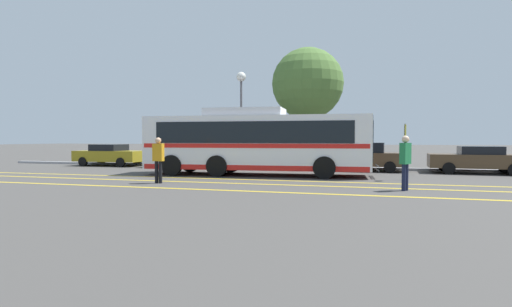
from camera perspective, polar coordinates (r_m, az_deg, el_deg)
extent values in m
plane|color=#423F3D|center=(19.81, 0.47, -3.02)|extent=(220.00, 220.00, 0.00)
cube|color=gold|center=(17.40, -1.95, -3.72)|extent=(30.77, 0.20, 0.01)
cube|color=gold|center=(15.95, -3.62, -4.25)|extent=(30.77, 0.20, 0.01)
cube|color=gold|center=(13.96, -6.52, -5.17)|extent=(30.77, 0.20, 0.01)
cube|color=#99999E|center=(24.17, 3.08, -1.92)|extent=(38.77, 0.36, 0.15)
cube|color=white|center=(19.42, 0.00, 1.58)|extent=(10.90, 3.17, 2.54)
cube|color=black|center=(19.42, 0.00, 3.00)|extent=(9.40, 3.11, 1.00)
cube|color=red|center=(19.42, 0.00, 1.17)|extent=(10.69, 3.19, 0.20)
cube|color=red|center=(19.46, 0.00, -1.81)|extent=(10.69, 3.18, 0.24)
cube|color=black|center=(19.05, 16.12, 1.65)|extent=(0.18, 2.19, 1.85)
cube|color=black|center=(19.07, 16.15, 4.85)|extent=(0.15, 1.74, 0.24)
cube|color=silver|center=(19.58, -1.55, 5.86)|extent=(3.89, 2.23, 0.38)
cube|color=black|center=(19.11, 16.92, -1.64)|extent=(0.16, 1.87, 0.04)
cube|color=black|center=(19.12, 16.92, -2.24)|extent=(0.16, 1.87, 0.04)
cylinder|color=black|center=(20.25, 10.00, -1.52)|extent=(1.02, 0.34, 1.00)
cylinder|color=black|center=(17.86, 9.73, -2.00)|extent=(1.02, 0.34, 1.00)
cylinder|color=black|center=(21.01, -3.64, -1.36)|extent=(1.02, 0.34, 1.00)
cylinder|color=black|center=(18.72, -5.61, -1.79)|extent=(1.02, 0.34, 1.00)
cylinder|color=black|center=(21.72, -9.39, -1.27)|extent=(1.02, 0.34, 1.00)
cylinder|color=black|center=(19.52, -11.95, -1.67)|extent=(1.02, 0.34, 1.00)
cube|color=olive|center=(27.90, -20.05, -0.33)|extent=(4.54, 1.96, 0.69)
cube|color=black|center=(27.95, -20.26, 0.81)|extent=(1.91, 1.71, 0.42)
cylinder|color=black|center=(27.89, -16.60, -1.01)|extent=(0.60, 0.20, 0.60)
cylinder|color=black|center=(26.36, -18.75, -1.20)|extent=(0.60, 0.20, 0.60)
cylinder|color=black|center=(29.49, -21.21, -0.90)|extent=(0.60, 0.20, 0.60)
cylinder|color=black|center=(28.05, -23.47, -1.08)|extent=(0.60, 0.20, 0.60)
cube|color=silver|center=(24.98, -10.37, -0.50)|extent=(4.47, 1.83, 0.70)
cube|color=black|center=(24.91, -10.15, 0.87)|extent=(1.89, 1.58, 0.49)
cylinder|color=black|center=(24.88, -14.06, -1.35)|extent=(0.60, 0.21, 0.60)
cylinder|color=black|center=(26.35, -12.31, -1.14)|extent=(0.60, 0.21, 0.60)
cylinder|color=black|center=(23.68, -8.20, -1.48)|extent=(0.60, 0.21, 0.60)
cylinder|color=black|center=(25.22, -6.72, -1.25)|extent=(0.60, 0.21, 0.60)
cube|color=silver|center=(23.24, 2.19, -0.79)|extent=(4.49, 1.81, 0.59)
cube|color=black|center=(23.19, 2.46, 0.67)|extent=(1.89, 1.59, 0.59)
cylinder|color=black|center=(22.81, -1.72, -1.59)|extent=(0.60, 0.20, 0.60)
cylinder|color=black|center=(24.44, -0.52, -1.34)|extent=(0.60, 0.20, 0.60)
cylinder|color=black|center=(22.14, 5.17, -1.71)|extent=(0.60, 0.20, 0.60)
cylinder|color=black|center=(23.81, 5.92, -1.45)|extent=(0.60, 0.20, 0.60)
cube|color=#4C3823|center=(22.68, 15.40, -0.78)|extent=(4.26, 1.98, 0.72)
cube|color=black|center=(22.65, 15.68, 0.82)|extent=(1.85, 1.59, 0.54)
cylinder|color=black|center=(22.06, 11.90, -1.76)|extent=(0.61, 0.25, 0.60)
cylinder|color=black|center=(23.62, 12.44, -1.51)|extent=(0.61, 0.25, 0.60)
cylinder|color=black|center=(21.85, 18.58, -1.86)|extent=(0.61, 0.25, 0.60)
cylinder|color=black|center=(23.42, 18.68, -1.60)|extent=(0.61, 0.25, 0.60)
cube|color=#4C3823|center=(23.16, 29.08, -0.95)|extent=(4.69, 2.06, 0.69)
cube|color=black|center=(23.16, 29.38, 0.40)|extent=(2.01, 1.70, 0.41)
cylinder|color=black|center=(22.10, 25.83, -1.92)|extent=(0.61, 0.23, 0.60)
cylinder|color=black|center=(23.81, 25.30, -1.64)|extent=(0.61, 0.23, 0.60)
cylinder|color=black|center=(24.32, 31.99, -1.68)|extent=(0.61, 0.23, 0.60)
cylinder|color=#191E38|center=(14.44, 20.36, -3.24)|extent=(0.14, 0.14, 0.91)
cylinder|color=#191E38|center=(14.59, 20.67, -3.19)|extent=(0.14, 0.14, 0.91)
cube|color=#1E723F|center=(14.46, 20.56, 0.01)|extent=(0.41, 0.47, 0.72)
sphere|color=beige|center=(14.46, 20.58, 1.92)|extent=(0.25, 0.25, 0.25)
cylinder|color=black|center=(16.41, -14.02, -2.59)|extent=(0.14, 0.14, 0.88)
cylinder|color=black|center=(16.32, -13.50, -2.61)|extent=(0.14, 0.14, 0.88)
cube|color=orange|center=(16.32, -13.79, 0.17)|extent=(0.42, 0.22, 0.70)
sphere|color=tan|center=(16.31, -13.80, 1.82)|extent=(0.24, 0.24, 0.24)
cylinder|color=#59595E|center=(18.10, 20.50, 0.19)|extent=(0.07, 0.07, 2.41)
cube|color=yellow|center=(18.10, 20.53, 2.96)|extent=(0.06, 0.40, 0.56)
cylinder|color=#59595E|center=(25.32, -2.12, 4.20)|extent=(0.14, 0.14, 5.39)
sphere|color=silver|center=(25.61, -2.13, 10.91)|extent=(0.60, 0.60, 0.60)
cylinder|color=#513823|center=(27.50, 7.35, 2.27)|extent=(0.28, 0.28, 3.72)
sphere|color=#4C7033|center=(27.76, 7.38, 9.88)|extent=(4.85, 4.85, 4.85)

